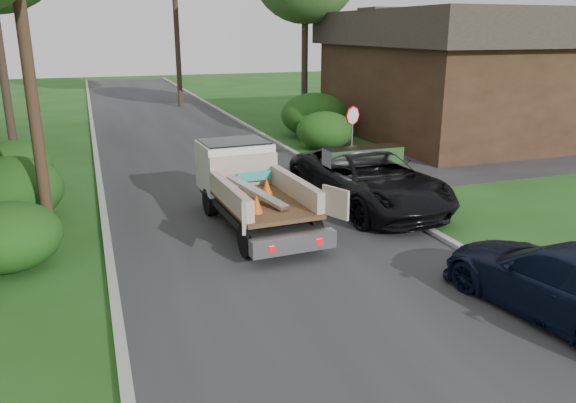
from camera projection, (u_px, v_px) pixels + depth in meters
The scene contains 16 objects.
ground at pixel (314, 282), 12.08m from camera, with size 120.00×120.00×0.00m, color #1D4915.
road at pixel (214, 174), 21.08m from camera, with size 8.00×90.00×0.02m, color #28282B.
side_street at pixel (494, 157), 24.03m from camera, with size 16.00×7.00×0.02m, color #28282B.
curb_left at pixel (100, 182), 19.75m from camera, with size 0.20×90.00×0.12m, color #9E9E99.
curb_right at pixel (315, 165), 22.38m from camera, with size 0.20×90.00×0.12m, color #9E9E99.
stop_sign at pixel (352, 124), 21.33m from camera, with size 0.71×0.32×2.48m.
utility_pole at pixel (24, 31), 13.30m from camera, with size 2.42×1.25×10.00m.
house_right at pixel (451, 73), 27.93m from camera, with size 9.72×12.96×6.20m.
hedge_left_a at pixel (8, 237), 12.57m from camera, with size 2.34×2.34×1.53m, color #0E4012.
hedge_left_b at pixel (10, 190), 15.58m from camera, with size 2.86×2.86×1.87m, color #0E4012.
hedge_left_c at pixel (12, 167), 18.66m from camera, with size 2.60×2.60×1.70m, color #0E4012.
hedge_right_a at pixel (325, 130), 25.40m from camera, with size 2.60×2.60×1.70m, color #0E4012.
hedge_right_b at pixel (314, 115), 28.25m from camera, with size 3.38×3.38×2.21m, color #0E4012.
flatbed_truck at pixel (246, 181), 15.77m from camera, with size 2.60×5.65×2.10m.
black_pickup at pixel (369, 179), 17.03m from camera, with size 2.86×6.20×1.72m, color black.
navy_suv at pixel (562, 281), 10.46m from camera, with size 1.99×4.90×1.42m, color black.
Camera 1 is at (-4.23, -10.21, 5.19)m, focal length 35.00 mm.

